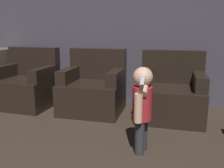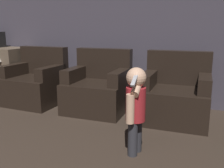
{
  "view_description": "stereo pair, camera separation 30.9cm",
  "coord_description": "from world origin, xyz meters",
  "px_view_note": "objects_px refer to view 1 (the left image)",
  "views": [
    {
      "loc": [
        1.03,
        0.32,
        1.26
      ],
      "look_at": [
        0.26,
        3.23,
        0.58
      ],
      "focal_mm": 40.0,
      "sensor_mm": 36.0,
      "label": 1
    },
    {
      "loc": [
        1.32,
        0.41,
        1.26
      ],
      "look_at": [
        0.26,
        3.23,
        0.58
      ],
      "focal_mm": 40.0,
      "sensor_mm": 36.0,
      "label": 2
    }
  ],
  "objects_px": {
    "armchair_left": "(27,85)",
    "armchair_middle": "(93,90)",
    "person_toddler": "(142,103)",
    "armchair_right": "(171,95)"
  },
  "relations": [
    {
      "from": "armchair_left",
      "to": "armchair_middle",
      "type": "relative_size",
      "value": 1.0
    },
    {
      "from": "armchair_middle",
      "to": "person_toddler",
      "type": "xyz_separation_m",
      "value": [
        0.91,
        -1.14,
        0.19
      ]
    },
    {
      "from": "armchair_middle",
      "to": "armchair_right",
      "type": "xyz_separation_m",
      "value": [
        1.16,
        0.0,
        0.0
      ]
    },
    {
      "from": "armchair_left",
      "to": "person_toddler",
      "type": "relative_size",
      "value": 1.06
    },
    {
      "from": "armchair_left",
      "to": "person_toddler",
      "type": "height_order",
      "value": "armchair_left"
    },
    {
      "from": "armchair_middle",
      "to": "person_toddler",
      "type": "bearing_deg",
      "value": -52.34
    },
    {
      "from": "person_toddler",
      "to": "armchair_right",
      "type": "bearing_deg",
      "value": 176.22
    },
    {
      "from": "armchair_right",
      "to": "person_toddler",
      "type": "distance_m",
      "value": 1.18
    },
    {
      "from": "armchair_left",
      "to": "person_toddler",
      "type": "distance_m",
      "value": 2.36
    },
    {
      "from": "armchair_left",
      "to": "armchair_right",
      "type": "relative_size",
      "value": 1.0
    }
  ]
}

